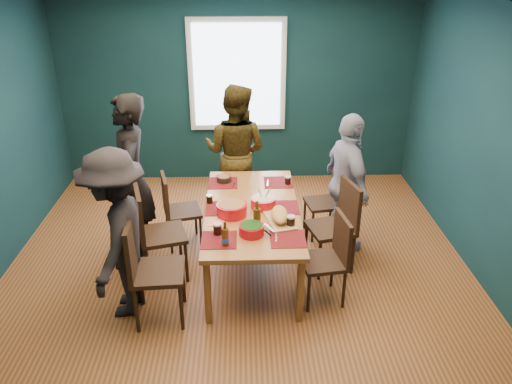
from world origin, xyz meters
TOP-DOWN VIEW (x-y plane):
  - room at (0.00, 0.27)m, footprint 5.01×5.01m
  - dining_table at (0.15, 0.07)m, footprint 0.96×1.91m
  - chair_left_far at (-0.71, 0.56)m, footprint 0.48×0.48m
  - chair_left_mid at (-0.86, -0.06)m, footprint 0.56×0.56m
  - chair_left_near at (-0.81, -0.72)m, footprint 0.49×0.49m
  - chair_right_far at (1.08, 0.78)m, footprint 0.44×0.44m
  - chair_right_mid at (1.07, 0.08)m, footprint 0.54×0.54m
  - chair_right_near at (0.89, -0.48)m, footprint 0.46×0.46m
  - person_far_left at (-1.12, 0.37)m, footprint 0.55×0.74m
  - person_back at (-0.02, 1.34)m, footprint 1.00×0.90m
  - person_right at (1.21, 0.48)m, footprint 0.59×1.00m
  - person_near_left at (-1.07, -0.58)m, footprint 0.65×1.07m
  - bowl_salad at (-0.05, -0.07)m, footprint 0.30×0.30m
  - bowl_dumpling at (0.27, 0.09)m, footprint 0.26×0.26m
  - bowl_herbs at (0.14, -0.46)m, footprint 0.24×0.24m
  - cutting_board at (0.41, -0.21)m, footprint 0.32×0.57m
  - small_bowl at (-0.16, 0.73)m, footprint 0.16×0.16m
  - beer_bottle_a at (-0.10, -0.65)m, footprint 0.07×0.07m
  - beer_bottle_b at (0.19, -0.33)m, footprint 0.07×0.07m
  - cola_glass_a at (-0.18, -0.45)m, footprint 0.08×0.08m
  - cola_glass_b at (0.52, -0.32)m, footprint 0.08×0.08m
  - cola_glass_c at (0.57, 0.64)m, footprint 0.07×0.07m
  - cola_glass_d at (-0.29, 0.19)m, footprint 0.07×0.07m
  - napkin_a at (0.50, 0.09)m, footprint 0.18×0.18m
  - napkin_b at (-0.20, -0.23)m, footprint 0.17×0.17m
  - napkin_c at (0.47, -0.60)m, footprint 0.18×0.18m

SIDE VIEW (x-z plane):
  - chair_right_far at x=1.08m, z-range 0.07..0.92m
  - chair_left_far at x=-0.71m, z-range 0.07..0.95m
  - chair_right_near at x=0.89m, z-range 0.07..0.97m
  - chair_right_mid at x=1.07m, z-range 0.08..1.06m
  - chair_left_mid at x=-0.86m, z-range 0.08..1.09m
  - chair_left_near at x=-0.81m, z-range 0.08..1.11m
  - dining_table at x=0.15m, z-range 0.29..1.02m
  - napkin_c at x=0.47m, z-range 0.73..0.73m
  - napkin_b at x=-0.20m, z-range 0.73..0.73m
  - napkin_a at x=0.50m, z-range 0.73..0.73m
  - small_bowl at x=-0.16m, z-range 0.73..0.80m
  - cola_glass_d at x=-0.29m, z-range 0.73..0.82m
  - cola_glass_c at x=0.57m, z-range 0.73..0.83m
  - bowl_herbs at x=0.14m, z-range 0.73..0.83m
  - cutting_board at x=0.41m, z-range 0.72..0.84m
  - bowl_dumpling at x=0.27m, z-range 0.66..0.90m
  - cola_glass_b at x=0.52m, z-range 0.73..0.84m
  - cola_glass_a at x=-0.18m, z-range 0.73..0.85m
  - bowl_salad at x=-0.05m, z-range 0.73..0.86m
  - person_right at x=1.21m, z-range 0.00..1.59m
  - person_near_left at x=-1.07m, z-range 0.00..1.62m
  - beer_bottle_a at x=-0.10m, z-range 0.69..0.93m
  - beer_bottle_b at x=0.19m, z-range 0.69..0.97m
  - person_back at x=-0.02m, z-range 0.00..1.70m
  - person_far_left at x=-1.12m, z-range 0.00..1.85m
  - room at x=0.00m, z-range 0.01..2.73m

